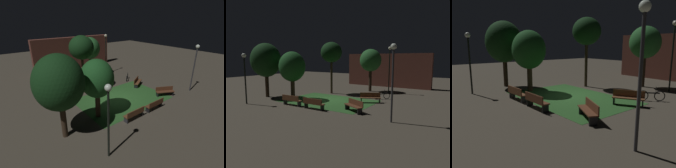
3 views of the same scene
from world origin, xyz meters
TOP-DOWN VIEW (x-y plane):
  - ground_plane at (0.00, 0.00)m, footprint 60.00×60.00m
  - grass_lawn at (0.36, -0.35)m, footprint 8.16×5.50m
  - bench_by_lamp at (-1.18, -3.48)m, footprint 1.81×0.52m
  - bench_near_trees at (1.19, -3.48)m, footprint 1.80×0.50m
  - bench_front_left at (3.83, 1.15)m, footprint 1.80×1.32m
  - bench_corner at (4.11, -2.33)m, footprint 1.83×1.23m
  - tree_tall_center at (-3.11, -1.45)m, footprint 2.50×2.50m
  - tree_right_canopy at (-6.10, -2.11)m, footprint 2.98×2.98m
  - tree_left_canopy at (-1.78, 3.15)m, footprint 2.33×2.33m
  - tree_near_wall at (1.23, 6.85)m, footprint 2.51×2.51m
  - lamp_post_path_center at (3.56, 6.71)m, footprint 0.36×0.36m
  - lamp_post_plaza_east at (7.20, -3.25)m, footprint 0.36×0.36m
  - lamp_post_near_wall at (-4.88, -5.19)m, footprint 0.36×0.36m
  - bicycle at (4.14, 3.14)m, footprint 1.28×1.13m
  - building_wall_backdrop at (1.44, 11.90)m, footprint 11.59×0.80m

SIDE VIEW (x-z plane):
  - ground_plane at x=0.00m, z-range 0.00..0.00m
  - grass_lawn at x=0.36m, z-range 0.00..0.01m
  - bicycle at x=4.14m, z-range -0.12..0.81m
  - bench_by_lamp at x=-1.18m, z-range 0.04..0.92m
  - bench_near_trees at x=1.19m, z-range 0.04..0.92m
  - bench_front_left at x=3.83m, z-range 0.04..0.92m
  - bench_corner at x=4.11m, z-range 0.04..0.92m
  - building_wall_backdrop at x=1.44m, z-range 0.00..4.55m
  - lamp_post_near_wall at x=-4.88m, z-range 0.80..5.12m
  - tree_tall_center at x=-3.11m, z-range 0.81..5.36m
  - lamp_post_plaza_east at x=7.20m, z-range 0.84..5.61m
  - lamp_post_path_center at x=3.56m, z-range 0.87..6.06m
  - tree_near_wall at x=1.23m, z-range 1.14..6.13m
  - tree_right_canopy at x=-6.10m, z-range 0.99..6.40m
  - tree_left_canopy at x=-1.78m, z-range 1.68..7.36m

